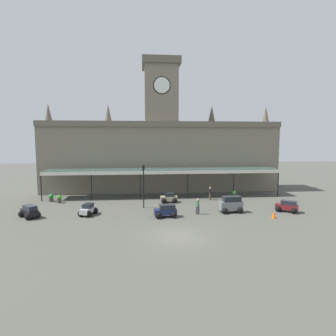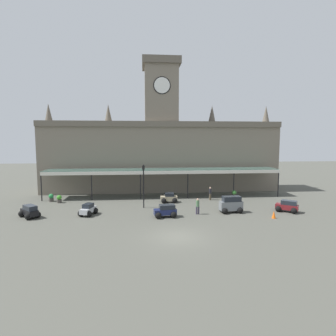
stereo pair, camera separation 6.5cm
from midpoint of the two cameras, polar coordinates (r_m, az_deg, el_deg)
ground_plane at (r=22.98m, az=2.06°, el=-13.94°), size 140.00×140.00×0.00m
station_building at (r=42.24m, az=-1.40°, el=3.75°), size 34.78×5.92×19.38m
entrance_canopy at (r=37.29m, az=-0.88°, el=-0.46°), size 31.29×3.26×3.77m
car_beige_sedan at (r=34.43m, az=0.25°, el=-6.28°), size 2.07×1.54×1.19m
car_maroon_estate at (r=32.67m, az=23.43°, el=-7.35°), size 2.42×2.29×1.27m
car_silver_sedan at (r=30.03m, az=-16.09°, el=-8.36°), size 1.89×2.22×1.19m
car_navy_estate at (r=28.13m, az=-0.46°, el=-8.97°), size 2.33×1.70×1.27m
car_grey_van at (r=30.51m, az=12.93°, el=-7.46°), size 2.45×1.69×1.77m
car_black_estate at (r=31.21m, az=-26.58°, el=-8.11°), size 2.37×2.38×1.27m
pedestrian_near_entrance at (r=36.11m, az=8.74°, el=-5.11°), size 0.34×0.36×1.67m
pedestrian_beside_cars at (r=29.25m, az=6.19°, el=-7.72°), size 0.39×0.34×1.67m
victorian_lamppost at (r=31.42m, az=-5.01°, el=-2.70°), size 0.30×0.30×4.98m
traffic_cone at (r=29.71m, az=21.05°, el=-8.95°), size 0.40×0.40×0.74m
planter_near_kerb at (r=38.31m, az=13.53°, el=-5.20°), size 0.60×0.60×0.96m
planter_forecourt_centre at (r=36.73m, az=-21.46°, el=-5.94°), size 0.60×0.60×0.96m
planter_by_canopy at (r=37.89m, az=-22.90°, el=-5.64°), size 0.60×0.60×0.96m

